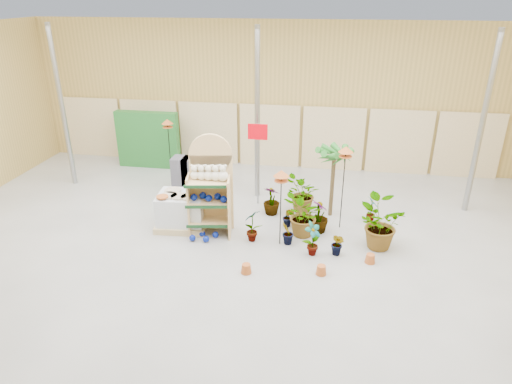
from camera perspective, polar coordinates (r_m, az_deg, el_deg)
room at (r=9.57m, az=-2.37°, el=5.36°), size 15.20×12.10×4.70m
display_shelf at (r=10.53m, az=-5.69°, el=0.41°), size 1.08×0.78×2.35m
teddy_bears at (r=10.27m, az=-5.74°, el=2.27°), size 0.88×0.24×0.38m
gazing_balls_shelf at (r=10.47m, az=-5.86°, el=-0.67°), size 0.87×0.30×0.16m
gazing_balls_floor at (r=10.59m, az=-6.52°, el=-5.53°), size 0.63×0.39×0.15m
pallet_stack at (r=11.07m, az=-9.23°, el=-2.30°), size 1.27×1.08×0.89m
charcoal_planters at (r=12.99m, az=-8.59°, el=2.18°), size 0.80×0.50×1.00m
trellis_stock at (r=14.98m, az=-13.34°, el=6.38°), size 2.00×0.30×1.80m
offer_sign at (r=11.68m, az=0.23°, el=5.53°), size 0.50×0.08×2.20m
bird_table_front at (r=9.67m, az=3.19°, el=2.03°), size 0.34×0.34×1.79m
bird_table_right at (r=10.50m, az=11.16°, el=4.87°), size 0.34×0.34×2.05m
bird_table_back at (r=13.68m, az=-11.01°, el=8.40°), size 0.34×0.34×1.83m
palm at (r=11.18m, az=9.78°, el=4.73°), size 0.70×0.70×1.92m
potted_plant_0 at (r=10.33m, az=-0.47°, el=-4.12°), size 0.47×0.51×0.80m
potted_plant_1 at (r=10.24m, az=3.98°, el=-5.18°), size 0.28×0.33×0.57m
potted_plant_2 at (r=10.51m, az=5.94°, el=-3.02°), size 1.00×1.09×1.03m
potted_plant_3 at (r=10.80m, az=7.88°, el=-3.01°), size 0.62×0.62×0.81m
potted_plant_4 at (r=11.51m, az=14.23°, el=-2.10°), size 0.27×0.38×0.70m
potted_plant_5 at (r=11.01m, az=4.07°, el=-3.12°), size 0.32×0.28×0.52m
potted_plant_6 at (r=11.66m, az=5.85°, el=-0.32°), size 1.03×1.10×0.99m
potted_plant_8 at (r=9.86m, az=7.09°, el=-5.87°), size 0.48×0.49×0.78m
potted_plant_9 at (r=9.99m, az=10.18°, el=-6.44°), size 0.38×0.38×0.54m
potted_plant_10 at (r=10.34m, az=15.00°, el=-3.92°), size 1.34×1.30×1.14m
potted_plant_11 at (r=11.56m, az=1.97°, el=-1.05°), size 0.54×0.54×0.76m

